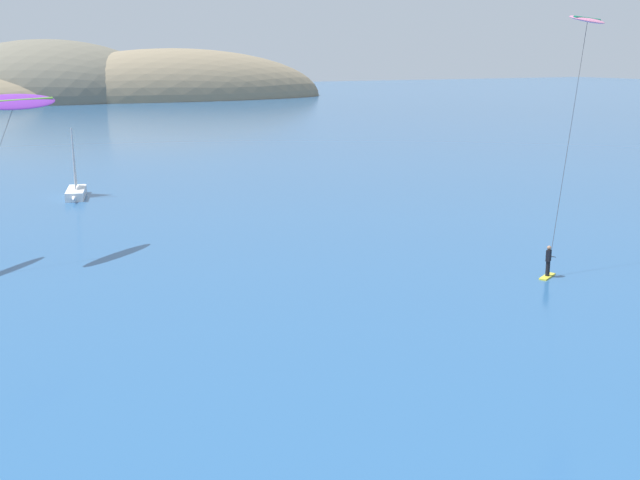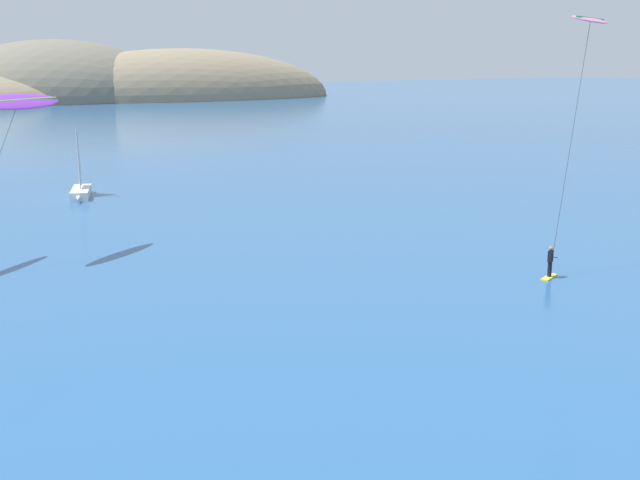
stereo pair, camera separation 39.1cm
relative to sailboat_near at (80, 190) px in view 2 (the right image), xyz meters
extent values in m
ellipsoid|color=#84755B|center=(53.24, 139.19, -0.64)|extent=(83.82, 31.04, 25.86)
ellipsoid|color=#6B6656|center=(22.93, 146.18, -0.64)|extent=(61.27, 42.98, 30.21)
cube|color=white|center=(0.08, 0.29, -0.29)|extent=(2.62, 5.00, 0.70)
cone|color=white|center=(-0.56, -2.02, -0.29)|extent=(1.21, 2.26, 0.67)
cylinder|color=#B2B2B7|center=(0.00, 0.01, 2.56)|extent=(0.12, 0.12, 5.00)
pyramid|color=white|center=(0.24, 0.87, 2.38)|extent=(0.56, 1.76, 4.25)
cylinder|color=#A5A5AD|center=(0.24, 0.87, 0.31)|extent=(0.56, 1.76, 0.08)
cube|color=yellow|center=(17.12, -36.11, -0.60)|extent=(1.51, 1.06, 0.08)
cylinder|color=black|center=(17.12, -36.11, -0.16)|extent=(0.22, 0.22, 0.80)
cube|color=black|center=(17.12, -36.11, 0.54)|extent=(0.39, 0.34, 0.60)
sphere|color=#9E7051|center=(17.12, -36.11, 0.96)|extent=(0.22, 0.22, 0.22)
cylinder|color=black|center=(17.43, -35.94, 0.42)|extent=(0.30, 0.50, 0.04)
ellipsoid|color=pink|center=(20.68, -34.16, 12.63)|extent=(5.03, 3.59, 0.56)
cylinder|color=#14895B|center=(20.68, -34.16, 12.68)|extent=(4.23, 2.42, 0.16)
cylinder|color=#333338|center=(19.05, -35.05, 6.48)|extent=(3.28, 1.81, 12.12)
ellipsoid|color=purple|center=(-6.56, -19.18, 8.30)|extent=(5.75, 4.88, 0.95)
cylinder|color=#7ACC42|center=(-6.56, -19.18, 8.35)|extent=(4.72, 3.67, 0.16)
camera|label=1|loc=(-12.57, -66.53, 10.87)|focal=45.00mm
camera|label=2|loc=(-12.22, -66.72, 10.87)|focal=45.00mm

